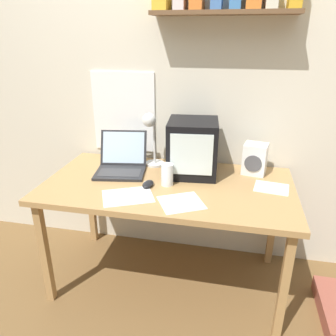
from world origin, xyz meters
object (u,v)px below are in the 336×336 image
(juice_glass, at_px, (168,176))
(space_heater, at_px, (255,159))
(corner_desk, at_px, (168,192))
(loose_paper_near_laptop, at_px, (271,188))
(open_notebook, at_px, (128,196))
(laptop, at_px, (122,161))
(computer_mouse, at_px, (148,184))
(desk_lamp, at_px, (151,132))
(crt_monitor, at_px, (193,148))
(loose_paper_near_monitor, at_px, (181,203))

(juice_glass, height_order, space_heater, space_heater)
(corner_desk, xyz_separation_m, loose_paper_near_laptop, (0.62, 0.06, 0.06))
(juice_glass, xyz_separation_m, open_notebook, (-0.19, -0.20, -0.06))
(laptop, height_order, computer_mouse, laptop)
(desk_lamp, bearing_deg, crt_monitor, 9.45)
(juice_glass, bearing_deg, corner_desk, 98.22)
(corner_desk, relative_size, loose_paper_near_laptop, 7.00)
(desk_lamp, xyz_separation_m, loose_paper_near_monitor, (0.29, -0.48, -0.24))
(loose_paper_near_laptop, xyz_separation_m, open_notebook, (-0.80, -0.28, 0.00))
(desk_lamp, xyz_separation_m, loose_paper_near_laptop, (0.79, -0.19, -0.24))
(space_heater, bearing_deg, loose_paper_near_monitor, -116.82)
(laptop, xyz_separation_m, computer_mouse, (0.24, -0.21, -0.04))
(laptop, distance_m, computer_mouse, 0.32)
(loose_paper_near_monitor, bearing_deg, corner_desk, 117.60)
(crt_monitor, relative_size, laptop, 0.92)
(desk_lamp, relative_size, loose_paper_near_laptop, 1.74)
(loose_paper_near_laptop, bearing_deg, corner_desk, -174.68)
(loose_paper_near_monitor, bearing_deg, space_heater, 51.72)
(space_heater, relative_size, computer_mouse, 1.81)
(space_heater, bearing_deg, computer_mouse, -139.98)
(corner_desk, xyz_separation_m, laptop, (-0.35, 0.14, 0.12))
(corner_desk, height_order, juice_glass, juice_glass)
(laptop, height_order, desk_lamp, desk_lamp)
(space_heater, height_order, computer_mouse, space_heater)
(crt_monitor, xyz_separation_m, laptop, (-0.47, -0.05, -0.12))
(space_heater, bearing_deg, crt_monitor, -157.01)
(space_heater, distance_m, loose_paper_near_monitor, 0.65)
(juice_glass, xyz_separation_m, computer_mouse, (-0.11, -0.05, -0.04))
(computer_mouse, relative_size, loose_paper_near_monitor, 0.37)
(crt_monitor, height_order, space_heater, crt_monitor)
(juice_glass, distance_m, loose_paper_near_laptop, 0.62)
(loose_paper_near_monitor, bearing_deg, laptop, 141.44)
(crt_monitor, distance_m, computer_mouse, 0.38)
(juice_glass, xyz_separation_m, loose_paper_near_monitor, (0.12, -0.21, -0.06))
(corner_desk, bearing_deg, open_notebook, -129.43)
(computer_mouse, xyz_separation_m, open_notebook, (-0.08, -0.15, -0.01))
(loose_paper_near_monitor, distance_m, open_notebook, 0.31)
(corner_desk, distance_m, space_heater, 0.61)
(corner_desk, distance_m, laptop, 0.39)
(open_notebook, bearing_deg, desk_lamp, 87.89)
(corner_desk, distance_m, crt_monitor, 0.33)
(laptop, bearing_deg, computer_mouse, -50.91)
(computer_mouse, bearing_deg, corner_desk, 34.82)
(crt_monitor, distance_m, space_heater, 0.41)
(crt_monitor, relative_size, desk_lamp, 0.93)
(space_heater, distance_m, open_notebook, 0.87)
(loose_paper_near_laptop, relative_size, open_notebook, 0.64)
(crt_monitor, relative_size, space_heater, 1.75)
(space_heater, bearing_deg, desk_lamp, -166.56)
(laptop, relative_size, computer_mouse, 3.43)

